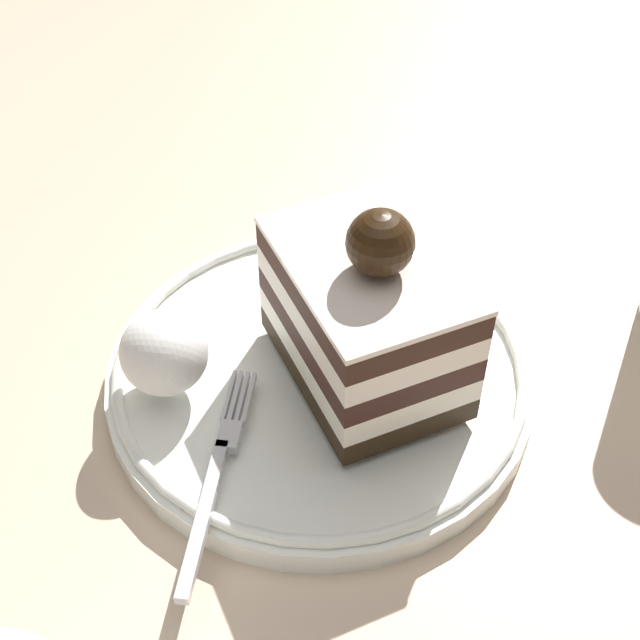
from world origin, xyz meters
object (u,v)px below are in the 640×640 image
(dessert_plate, at_px, (320,374))
(whipped_cream_dollop, at_px, (164,352))
(fork, at_px, (221,471))
(cake_slice, at_px, (367,314))

(dessert_plate, height_order, whipped_cream_dollop, whipped_cream_dollop)
(fork, bearing_deg, whipped_cream_dollop, -109.06)
(cake_slice, height_order, fork, cake_slice)
(cake_slice, bearing_deg, dessert_plate, -58.78)
(dessert_plate, distance_m, fork, 0.08)
(dessert_plate, relative_size, cake_slice, 1.78)
(whipped_cream_dollop, bearing_deg, dessert_plate, 142.42)
(dessert_plate, bearing_deg, fork, 9.51)
(cake_slice, xyz_separation_m, whipped_cream_dollop, (0.07, -0.07, -0.02))
(dessert_plate, relative_size, whipped_cream_dollop, 5.09)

